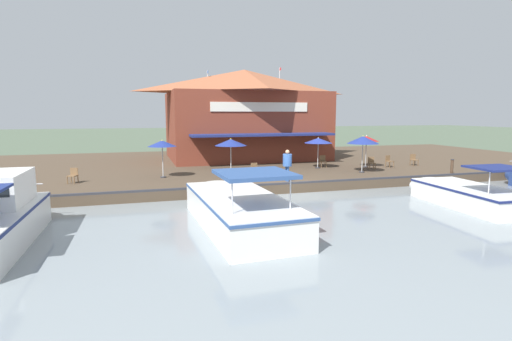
# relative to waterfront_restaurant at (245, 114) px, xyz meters

# --- Properties ---
(ground_plane) EXTENTS (220.00, 220.00, 0.00)m
(ground_plane) POSITION_rel_waterfront_restaurant_xyz_m (13.62, -1.07, -4.47)
(ground_plane) COLOR #4C5B47
(quay_deck) EXTENTS (22.00, 56.00, 0.60)m
(quay_deck) POSITION_rel_waterfront_restaurant_xyz_m (2.62, -1.07, -4.17)
(quay_deck) COLOR #4C3D2D
(quay_deck) RESTS_ON ground
(quay_edge_fender) EXTENTS (0.20, 50.40, 0.10)m
(quay_edge_fender) POSITION_rel_waterfront_restaurant_xyz_m (13.52, -1.07, -3.82)
(quay_edge_fender) COLOR #2D2D33
(quay_edge_fender) RESTS_ON quay_deck
(waterfront_restaurant) EXTENTS (11.14, 13.46, 7.88)m
(waterfront_restaurant) POSITION_rel_waterfront_restaurant_xyz_m (0.00, 0.00, 0.00)
(waterfront_restaurant) COLOR brown
(waterfront_restaurant) RESTS_ON quay_deck
(patio_umbrella_mid_patio_right) EXTENTS (1.77, 1.77, 2.31)m
(patio_umbrella_mid_patio_right) POSITION_rel_waterfront_restaurant_xyz_m (8.53, 6.79, -1.80)
(patio_umbrella_mid_patio_right) COLOR #B7B7B7
(patio_umbrella_mid_patio_right) RESTS_ON quay_deck
(patio_umbrella_mid_patio_left) EXTENTS (1.71, 1.71, 2.30)m
(patio_umbrella_mid_patio_left) POSITION_rel_waterfront_restaurant_xyz_m (9.19, -7.65, -1.80)
(patio_umbrella_mid_patio_left) COLOR #B7B7B7
(patio_umbrella_mid_patio_left) RESTS_ON quay_deck
(patio_umbrella_near_quay_edge) EXTENTS (2.01, 2.01, 2.32)m
(patio_umbrella_near_quay_edge) POSITION_rel_waterfront_restaurant_xyz_m (9.41, -3.46, -1.80)
(patio_umbrella_near_quay_edge) COLOR #B7B7B7
(patio_umbrella_near_quay_edge) RESTS_ON quay_deck
(patio_umbrella_back_row) EXTENTS (2.07, 2.07, 2.44)m
(patio_umbrella_back_row) POSITION_rel_waterfront_restaurant_xyz_m (10.80, 5.10, -1.71)
(patio_umbrella_back_row) COLOR #B7B7B7
(patio_umbrella_back_row) RESTS_ON quay_deck
(patio_umbrella_by_entrance) EXTENTS (1.97, 1.97, 2.19)m
(patio_umbrella_by_entrance) POSITION_rel_waterfront_restaurant_xyz_m (8.06, 3.20, -1.90)
(patio_umbrella_by_entrance) COLOR #B7B7B7
(patio_umbrella_by_entrance) RESTS_ON quay_deck
(cafe_chair_mid_patio) EXTENTS (0.52, 0.52, 0.85)m
(cafe_chair_mid_patio) POSITION_rel_waterfront_restaurant_xyz_m (10.52, -2.20, -3.39)
(cafe_chair_mid_patio) COLOR brown
(cafe_chair_mid_patio) RESTS_ON quay_deck
(cafe_chair_under_first_umbrella) EXTENTS (0.57, 0.57, 0.85)m
(cafe_chair_under_first_umbrella) POSITION_rel_waterfront_restaurant_xyz_m (9.76, -12.59, -3.39)
(cafe_chair_under_first_umbrella) COLOR brown
(cafe_chair_under_first_umbrella) RESTS_ON quay_deck
(cafe_chair_beside_entrance) EXTENTS (0.55, 0.55, 0.85)m
(cafe_chair_beside_entrance) POSITION_rel_waterfront_restaurant_xyz_m (9.53, 6.63, -3.39)
(cafe_chair_beside_entrance) COLOR brown
(cafe_chair_beside_entrance) RESTS_ON quay_deck
(cafe_chair_facing_river) EXTENTS (0.47, 0.47, 0.85)m
(cafe_chair_facing_river) POSITION_rel_waterfront_restaurant_xyz_m (8.72, 10.79, -3.39)
(cafe_chair_facing_river) COLOR brown
(cafe_chair_facing_river) RESTS_ON quay_deck
(cafe_chair_far_corner_seat) EXTENTS (0.50, 0.50, 0.85)m
(cafe_chair_far_corner_seat) POSITION_rel_waterfront_restaurant_xyz_m (7.67, 3.80, -3.39)
(cafe_chair_far_corner_seat) COLOR brown
(cafe_chair_far_corner_seat) RESTS_ON quay_deck
(cafe_chair_back_row_seat) EXTENTS (0.53, 0.53, 0.85)m
(cafe_chair_back_row_seat) POSITION_rel_waterfront_restaurant_xyz_m (9.01, 8.43, -3.39)
(cafe_chair_back_row_seat) COLOR brown
(cafe_chair_back_row_seat) RESTS_ON quay_deck
(person_at_quay_edge) EXTENTS (0.51, 0.51, 1.81)m
(person_at_quay_edge) POSITION_rel_waterfront_restaurant_xyz_m (12.64, -0.90, -2.71)
(person_at_quay_edge) COLOR #2D5193
(person_at_quay_edge) RESTS_ON quay_deck
(motorboat_outer_channel) EXTENTS (6.88, 2.88, 2.08)m
(motorboat_outer_channel) POSITION_rel_waterfront_restaurant_xyz_m (18.36, 6.02, -3.85)
(motorboat_outer_channel) COLOR white
(motorboat_outer_channel) RESTS_ON river_water
(motorboat_nearest_quay) EXTENTS (8.93, 3.23, 2.41)m
(motorboat_nearest_quay) POSITION_rel_waterfront_restaurant_xyz_m (18.34, -5.42, -3.71)
(motorboat_nearest_quay) COLOR white
(motorboat_nearest_quay) RESTS_ON river_water
(mooring_post) EXTENTS (0.22, 0.22, 0.99)m
(mooring_post) POSITION_rel_waterfront_restaurant_xyz_m (13.27, 10.10, -3.36)
(mooring_post) COLOR #473323
(mooring_post) RESTS_ON quay_deck
(swan) EXTENTS (0.62, 0.34, 0.69)m
(swan) POSITION_rel_waterfront_restaurant_xyz_m (19.66, -4.15, -4.24)
(swan) COLOR white
(swan) RESTS_ON river_water
(tree_upstream_bank) EXTENTS (4.53, 4.32, 6.51)m
(tree_upstream_bank) POSITION_rel_waterfront_restaurant_xyz_m (-4.78, -4.04, 0.36)
(tree_upstream_bank) COLOR brown
(tree_upstream_bank) RESTS_ON quay_deck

